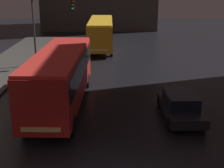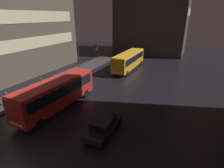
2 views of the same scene
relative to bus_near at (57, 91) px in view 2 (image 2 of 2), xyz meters
The scene contains 8 objects.
sidewalk_left 6.67m from the bus_near, behind, with size 4.00×48.00×0.15m.
building_left_tower 18.82m from the bus_near, 151.69° to the left, with size 10.07×20.60×16.28m.
bus_near is the anchor object (origin of this frame).
bus_far 17.71m from the bus_near, 83.45° to the left, with size 2.67×10.99×3.27m.
car_taxi 7.03m from the bus_near, 14.90° to the right, with size 1.89×4.52×1.43m.
pedestrian_near 6.26m from the bus_near, 151.52° to the left, with size 0.43×0.43×1.74m.
pedestrian_mid 5.93m from the bus_near, 158.05° to the right, with size 0.50×0.50×1.70m.
traffic_light_main 9.76m from the bus_near, 103.81° to the left, with size 3.58×0.35×6.14m.
Camera 2 is at (10.11, -4.29, 9.79)m, focal length 28.00 mm.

